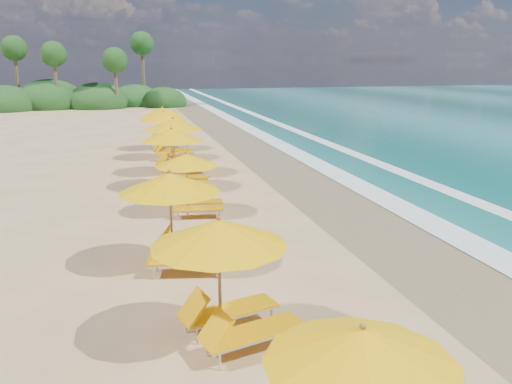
% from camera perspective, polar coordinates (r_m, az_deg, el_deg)
% --- Properties ---
extents(ground, '(160.00, 160.00, 0.00)m').
position_cam_1_polar(ground, '(15.83, 0.00, -4.21)').
color(ground, tan).
rests_on(ground, ground).
extents(wet_sand, '(4.00, 160.00, 0.01)m').
position_cam_1_polar(wet_sand, '(17.22, 13.02, -3.05)').
color(wet_sand, '#8A7752').
rests_on(wet_sand, ground).
extents(surf_foam, '(4.00, 160.00, 0.01)m').
position_cam_1_polar(surf_foam, '(18.58, 20.45, -2.25)').
color(surf_foam, white).
rests_on(surf_foam, ground).
extents(station_3, '(3.03, 2.94, 2.43)m').
position_cam_1_polar(station_3, '(9.32, -2.92, -8.73)').
color(station_3, olive).
rests_on(station_3, ground).
extents(station_4, '(3.00, 2.87, 2.47)m').
position_cam_1_polar(station_4, '(12.78, -8.37, -2.37)').
color(station_4, olive).
rests_on(station_4, ground).
extents(station_5, '(2.49, 2.37, 2.11)m').
position_cam_1_polar(station_5, '(17.28, -6.98, 1.32)').
color(station_5, olive).
rests_on(station_5, ground).
extents(station_6, '(3.07, 2.97, 2.47)m').
position_cam_1_polar(station_6, '(20.86, -8.58, 4.04)').
color(station_6, olive).
rests_on(station_6, ground).
extents(station_7, '(3.34, 3.29, 2.57)m').
position_cam_1_polar(station_7, '(23.68, -8.51, 5.37)').
color(station_7, olive).
rests_on(station_7, ground).
extents(station_8, '(2.71, 2.50, 2.53)m').
position_cam_1_polar(station_8, '(27.47, -9.52, 6.47)').
color(station_8, olive).
rests_on(station_8, ground).
extents(station_9, '(3.31, 3.31, 2.47)m').
position_cam_1_polar(station_9, '(30.53, -9.78, 7.15)').
color(station_9, olive).
rests_on(station_9, ground).
extents(treeline, '(25.80, 8.80, 9.74)m').
position_cam_1_polar(treeline, '(60.52, -20.54, 9.47)').
color(treeline, '#163D14').
rests_on(treeline, ground).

